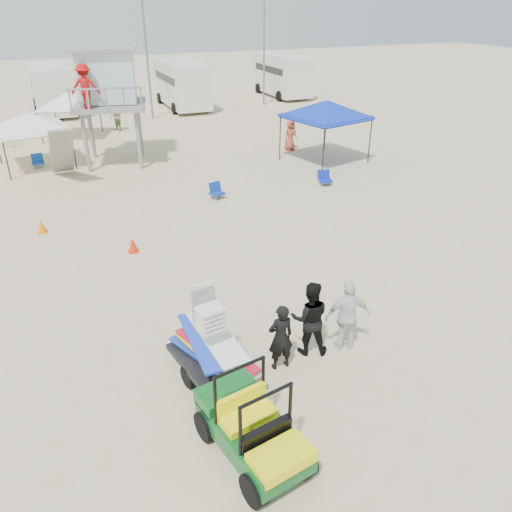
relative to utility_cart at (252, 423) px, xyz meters
name	(u,v)px	position (x,y,z in m)	size (l,w,h in m)	color
ground	(288,368)	(1.66, 1.91, -0.80)	(140.00, 140.00, 0.00)	beige
utility_cart	(252,423)	(0.00, 0.00, 0.00)	(1.51, 2.43, 1.72)	#0C511D
surf_trailer	(210,345)	(0.00, 2.33, 0.03)	(1.60, 2.48, 2.03)	black
man_left	(281,337)	(1.52, 2.03, 0.01)	(0.59, 0.39, 1.62)	black
man_mid	(310,318)	(2.37, 2.28, 0.12)	(0.89, 0.70, 1.84)	black
man_right	(348,316)	(3.22, 2.03, 0.11)	(1.07, 0.44, 1.82)	silver
lifeguard_tower	(104,81)	(0.62, 19.43, 3.11)	(3.91, 3.91, 5.25)	gray
canopy_blue	(327,103)	(10.41, 15.56, 2.06)	(4.00, 4.00, 3.41)	black
canopy_white_a	(28,116)	(-2.95, 20.17, 1.67)	(3.56, 3.56, 3.02)	black
canopy_white_c	(67,95)	(-0.80, 25.60, 1.62)	(3.70, 3.70, 2.97)	black
umbrella_b	(16,156)	(-3.80, 19.46, 0.00)	(1.74, 1.78, 1.60)	yellow
cone_near	(133,245)	(-0.42, 9.06, -0.55)	(0.34, 0.34, 0.50)	red
cone_far	(41,226)	(-3.10, 11.82, -0.55)	(0.34, 0.34, 0.50)	orange
beach_chair_a	(38,161)	(-2.95, 20.15, -0.49)	(0.58, 0.62, 0.64)	#1043AF
beach_chair_b	(216,190)	(3.69, 12.72, -0.49)	(0.67, 0.73, 0.64)	#0D3097
beach_chair_c	(325,178)	(8.64, 12.38, -0.49)	(0.66, 0.72, 0.64)	#0E1FA1
rv_mid_left	(52,87)	(-1.34, 33.40, 1.00)	(2.65, 6.50, 3.25)	silver
rv_mid_right	(182,82)	(7.66, 31.90, 1.00)	(2.64, 7.00, 3.25)	silver
rv_far_right	(282,73)	(16.66, 33.40, 1.00)	(2.64, 6.60, 3.25)	silver
light_pole_left	(147,56)	(4.66, 28.91, 3.20)	(0.14, 0.14, 8.00)	slate
light_pole_right	(264,49)	(13.66, 30.41, 3.20)	(0.14, 0.14, 8.00)	slate
distant_beachgoers	(177,123)	(4.86, 23.01, 0.06)	(8.87, 8.90, 1.79)	#B14632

